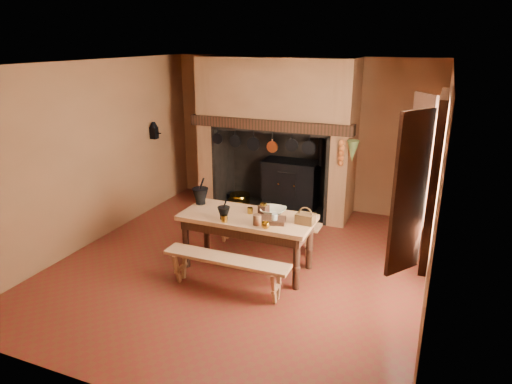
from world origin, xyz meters
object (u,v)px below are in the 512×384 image
coffee_grinder (264,209)px  mixing_bowl (273,211)px  iron_range (291,184)px  work_table (247,224)px  bench_front (226,266)px  wicker_basket (305,218)px

coffee_grinder → mixing_bowl: coffee_grinder is taller
iron_range → work_table: size_ratio=0.87×
bench_front → mixing_bowl: mixing_bowl is taller
work_table → wicker_basket: (0.81, 0.03, 0.20)m
coffee_grinder → bench_front: bearing=-91.8°
iron_range → bench_front: size_ratio=0.96×
work_table → coffee_grinder: (0.18, 0.16, 0.20)m
mixing_bowl → wicker_basket: (0.50, -0.16, 0.03)m
coffee_grinder → wicker_basket: wicker_basket is taller
work_table → coffee_grinder: bearing=41.3°
bench_front → coffee_grinder: bearing=77.9°
work_table → bench_front: 0.75m
bench_front → mixing_bowl: (0.31, 0.87, 0.48)m
work_table → iron_range: bearing=94.0°
iron_range → wicker_basket: size_ratio=6.42×
iron_range → work_table: iron_range is taller
coffee_grinder → wicker_basket: size_ratio=0.76×
bench_front → wicker_basket: (0.81, 0.71, 0.52)m
iron_range → bench_front: (0.18, -3.19, -0.13)m
work_table → wicker_basket: 0.84m
mixing_bowl → wicker_basket: size_ratio=1.39×
iron_range → bench_front: bearing=-86.8°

